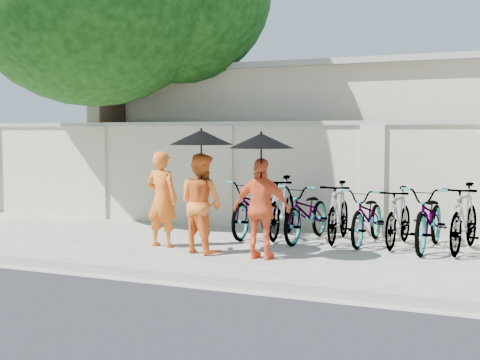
% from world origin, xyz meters
% --- Properties ---
extents(ground, '(80.00, 80.00, 0.00)m').
position_xyz_m(ground, '(0.00, 0.00, 0.00)').
color(ground, beige).
extents(kerb, '(40.00, 0.16, 0.12)m').
position_xyz_m(kerb, '(0.00, -1.70, 0.06)').
color(kerb, '#999A8E').
rests_on(kerb, ground).
extents(compound_wall, '(20.00, 0.30, 2.00)m').
position_xyz_m(compound_wall, '(1.00, 3.20, 1.00)').
color(compound_wall, beige).
rests_on(compound_wall, ground).
extents(building_behind, '(14.00, 6.00, 3.20)m').
position_xyz_m(building_behind, '(2.00, 7.00, 1.60)').
color(building_behind, beige).
rests_on(building_behind, ground).
extents(monk_left, '(0.59, 0.40, 1.56)m').
position_xyz_m(monk_left, '(-0.85, 0.44, 0.78)').
color(monk_left, orange).
rests_on(monk_left, ground).
extents(monk_center, '(0.89, 0.78, 1.54)m').
position_xyz_m(monk_center, '(-0.02, 0.21, 0.77)').
color(monk_center, orange).
rests_on(monk_center, ground).
extents(parasol_center, '(0.99, 0.99, 1.03)m').
position_xyz_m(parasol_center, '(0.03, 0.13, 1.79)').
color(parasol_center, black).
rests_on(parasol_center, ground).
extents(monk_right, '(0.88, 0.37, 1.49)m').
position_xyz_m(monk_right, '(1.04, 0.10, 0.75)').
color(monk_right, orange).
rests_on(monk_right, ground).
extents(parasol_right, '(0.95, 0.95, 1.01)m').
position_xyz_m(parasol_right, '(1.06, 0.02, 1.74)').
color(parasol_right, black).
rests_on(parasol_right, ground).
extents(bike_0, '(0.70, 1.96, 1.02)m').
position_xyz_m(bike_0, '(0.10, 2.11, 0.51)').
color(bike_0, gray).
rests_on(bike_0, ground).
extents(bike_1, '(0.72, 1.87, 1.10)m').
position_xyz_m(bike_1, '(0.61, 2.10, 0.55)').
color(bike_1, gray).
rests_on(bike_1, ground).
extents(bike_2, '(0.75, 1.91, 0.99)m').
position_xyz_m(bike_2, '(1.13, 1.97, 0.49)').
color(bike_2, gray).
rests_on(bike_2, ground).
extents(bike_3, '(0.63, 1.75, 1.03)m').
position_xyz_m(bike_3, '(1.64, 2.09, 0.52)').
color(bike_3, gray).
rests_on(bike_3, ground).
extents(bike_4, '(0.67, 1.82, 0.95)m').
position_xyz_m(bike_4, '(2.16, 2.06, 0.47)').
color(bike_4, gray).
rests_on(bike_4, ground).
extents(bike_5, '(0.53, 1.65, 0.98)m').
position_xyz_m(bike_5, '(2.67, 2.00, 0.49)').
color(bike_5, gray).
rests_on(bike_5, ground).
extents(bike_6, '(0.74, 1.97, 1.03)m').
position_xyz_m(bike_6, '(3.19, 1.89, 0.51)').
color(bike_6, gray).
rests_on(bike_6, ground).
extents(bike_7, '(0.71, 1.84, 1.08)m').
position_xyz_m(bike_7, '(3.70, 1.91, 0.54)').
color(bike_7, gray).
rests_on(bike_7, ground).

